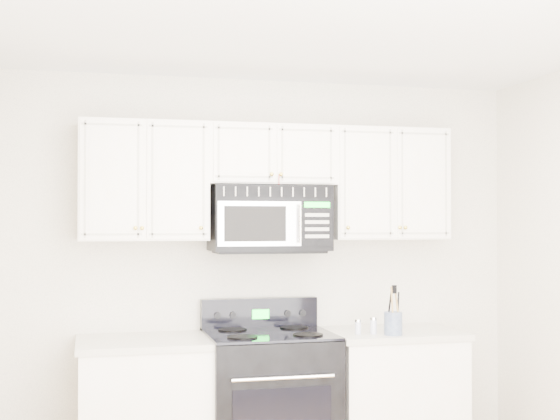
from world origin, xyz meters
name	(u,v)px	position (x,y,z in m)	size (l,w,h in m)	color
room	(348,295)	(0.00, 0.00, 1.30)	(3.51, 3.51, 2.61)	brown
base_cabinet_left	(148,420)	(-0.80, 1.44, 0.43)	(0.86, 0.65, 0.92)	silver
base_cabinet_right	(392,405)	(0.80, 1.44, 0.43)	(0.86, 0.65, 0.92)	silver
range	(269,404)	(-0.04, 1.42, 0.48)	(0.79, 0.71, 1.13)	black
upper_cabinets	(270,177)	(0.00, 1.58, 1.93)	(2.44, 0.37, 0.75)	silver
microwave	(269,218)	(-0.01, 1.55, 1.66)	(0.77, 0.43, 0.42)	black
utensil_crock	(393,323)	(0.72, 1.23, 1.00)	(0.12, 0.12, 0.31)	slate
shaker_salt	(358,327)	(0.52, 1.31, 0.97)	(0.04, 0.04, 0.09)	#B5B6CF
shaker_pepper	(373,326)	(0.62, 1.30, 0.97)	(0.04, 0.04, 0.11)	#B5B6CF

